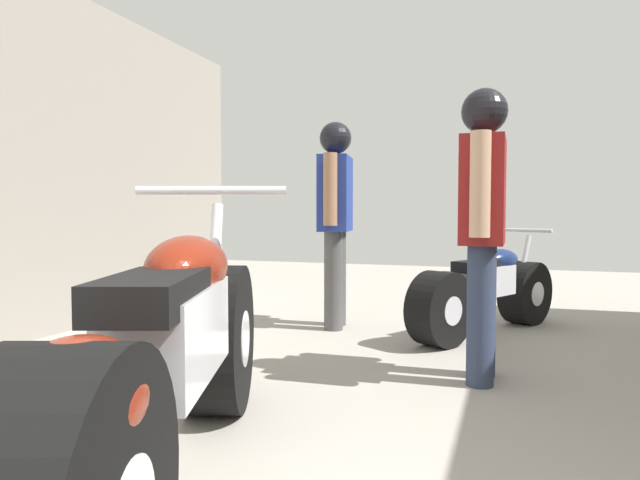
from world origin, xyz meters
name	(u,v)px	position (x,y,z in m)	size (l,w,h in m)	color
ground_plane	(372,400)	(0.00, 3.02, 0.00)	(14.50, 14.50, 0.00)	#9E998E
motorcycle_maroon_cruiser	(167,371)	(-0.40, 1.84, 0.44)	(1.06, 2.26, 1.07)	black
motorcycle_black_naked	(484,292)	(0.46, 4.80, 0.33)	(1.05, 1.64, 0.82)	black
mechanic_in_blue	(483,207)	(0.50, 3.55, 0.98)	(0.25, 0.64, 1.64)	#2D3851
mechanic_with_helmet	(335,205)	(-0.72, 4.68, 1.02)	(0.31, 0.67, 1.69)	#4C4C4C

